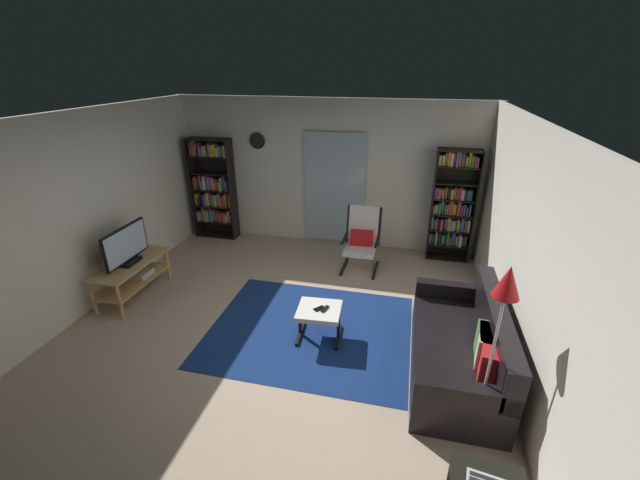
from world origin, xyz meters
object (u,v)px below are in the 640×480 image
Objects in this scene: television at (126,247)px; wall_clock at (257,141)px; tv_remote at (325,309)px; lounge_armchair at (362,237)px; floor_lamp_by_sofa at (504,301)px; bookshelf_near_tv at (214,188)px; bookshelf_near_sofa at (452,206)px; ottoman at (319,314)px; leather_sofa at (462,350)px; cell_phone at (319,309)px; tv_stand at (133,273)px.

television is 2.94× the size of wall_clock.
wall_clock is at bearing 139.52° from tv_remote.
lounge_armchair is 3.49m from floor_lamp_by_sofa.
wall_clock is (1.05, 2.48, 1.07)m from television.
tv_remote is (2.74, -2.65, -0.55)m from bookshelf_near_tv.
bookshelf_near_tv is 1.00× the size of bookshelf_near_sofa.
television is 2.90m from wall_clock.
tv_remote is at bearing 0.57° from ottoman.
leather_sofa is 13.59× the size of cell_phone.
tv_remote is at bearing 147.20° from floor_lamp_by_sofa.
television is 5.92× the size of tv_remote.
cell_phone is (-0.25, -1.98, -0.12)m from lounge_armchair.
wall_clock is at bearing 163.34° from cell_phone.
television is 2.88m from cell_phone.
bookshelf_near_sofa reaches higher than tv_remote.
tv_remote is at bearing -95.16° from lounge_armchair.
bookshelf_near_tv reaches higher than television.
bookshelf_near_sofa is 2.98m from leather_sofa.
bookshelf_near_sofa is 3.13m from tv_remote.
bookshelf_near_sofa is at bearing 98.97° from cell_phone.
lounge_armchair is (-1.39, 2.23, 0.23)m from leather_sofa.
tv_stand is at bearing 172.85° from ottoman.
tv_remote is 0.07m from cell_phone.
lounge_armchair reaches higher than leather_sofa.
ottoman is 1.90× the size of wall_clock.
wall_clock reaches higher than leather_sofa.
television is at bearing -152.72° from bookshelf_near_sofa.
tv_stand is 5.08m from bookshelf_near_sofa.
tv_stand is 0.63× the size of leather_sofa.
bookshelf_near_tv is at bearing -169.26° from wall_clock.
ottoman is (2.84, -0.36, -0.01)m from tv_stand.
bookshelf_near_sofa is at bearing 58.08° from ottoman.
bookshelf_near_sofa reaches higher than cell_phone.
tv_stand is 0.64× the size of bookshelf_near_tv.
cell_phone is at bearing -38.21° from ottoman.
tv_stand is 0.69× the size of floor_lamp_by_sofa.
lounge_armchair is (2.92, -0.67, -0.43)m from bookshelf_near_tv.
tv_remote is (-0.18, -1.97, -0.12)m from lounge_armchair.
tv_stand is 2.18× the size of ottoman.
wall_clock is at bearing 138.18° from leather_sofa.
bookshelf_near_tv reaches higher than cell_phone.
cell_phone is (2.84, -0.33, -0.37)m from television.
floor_lamp_by_sofa is at bearing -16.99° from television.
ottoman is at bearing -177.39° from cell_phone.
lounge_armchair is at bearing 100.81° from tv_remote.
floor_lamp_by_sofa is at bearing -40.22° from bookshelf_near_tv.
wall_clock is (0.87, 0.17, 0.88)m from bookshelf_near_tv.
floor_lamp_by_sofa is at bearing 9.17° from cell_phone.
bookshelf_near_tv is 0.99× the size of leather_sofa.
bookshelf_near_sofa is 1.85× the size of lounge_armchair.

